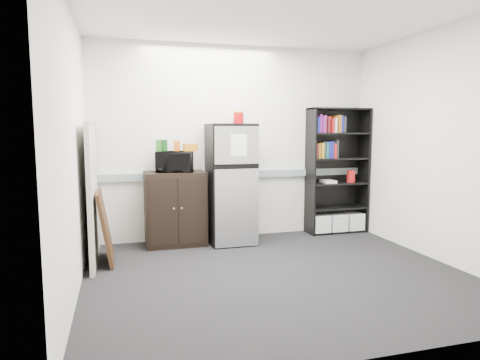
% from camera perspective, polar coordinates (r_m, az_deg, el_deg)
% --- Properties ---
extents(floor, '(4.00, 4.00, 0.00)m').
position_cam_1_polar(floor, '(4.69, 5.05, -12.45)').
color(floor, black).
rests_on(floor, ground).
extents(wall_back, '(4.00, 0.02, 2.70)m').
position_cam_1_polar(wall_back, '(6.10, -0.70, 4.98)').
color(wall_back, silver).
rests_on(wall_back, floor).
extents(wall_right, '(0.02, 3.50, 2.70)m').
position_cam_1_polar(wall_right, '(5.48, 25.21, 4.12)').
color(wall_right, silver).
rests_on(wall_right, floor).
extents(wall_left, '(0.02, 3.50, 2.70)m').
position_cam_1_polar(wall_left, '(4.16, -21.51, 3.65)').
color(wall_left, silver).
rests_on(wall_left, floor).
extents(ceiling, '(4.00, 3.50, 0.02)m').
position_cam_1_polar(ceiling, '(4.58, 5.43, 21.40)').
color(ceiling, white).
rests_on(ceiling, wall_back).
extents(electrical_raceway, '(3.92, 0.05, 0.10)m').
position_cam_1_polar(electrical_raceway, '(6.10, -0.62, 0.74)').
color(electrical_raceway, gray).
rests_on(electrical_raceway, wall_back).
extents(wall_note, '(0.14, 0.00, 0.10)m').
position_cam_1_polar(wall_note, '(6.01, -3.94, 6.85)').
color(wall_note, white).
rests_on(wall_note, wall_back).
extents(bookshelf, '(0.90, 0.34, 1.85)m').
position_cam_1_polar(bookshelf, '(6.53, 12.81, 1.09)').
color(bookshelf, black).
rests_on(bookshelf, floor).
extents(cubicle_partition, '(0.06, 1.30, 1.62)m').
position_cam_1_polar(cubicle_partition, '(5.27, -19.04, -1.56)').
color(cubicle_partition, '#A59F92').
rests_on(cubicle_partition, floor).
extents(cabinet, '(0.79, 0.52, 0.99)m').
position_cam_1_polar(cabinet, '(5.77, -8.62, -3.77)').
color(cabinet, black).
rests_on(cabinet, floor).
extents(microwave, '(0.53, 0.40, 0.27)m').
position_cam_1_polar(microwave, '(5.68, -8.72, 2.44)').
color(microwave, black).
rests_on(microwave, cabinet).
extents(snack_box_a, '(0.07, 0.05, 0.15)m').
position_cam_1_polar(snack_box_a, '(5.68, -10.79, 4.52)').
color(snack_box_a, '#275A19').
rests_on(snack_box_a, microwave).
extents(snack_box_b, '(0.08, 0.07, 0.15)m').
position_cam_1_polar(snack_box_b, '(5.69, -10.08, 4.54)').
color(snack_box_b, '#0C360E').
rests_on(snack_box_b, microwave).
extents(snack_box_c, '(0.08, 0.07, 0.14)m').
position_cam_1_polar(snack_box_c, '(5.70, -8.40, 4.53)').
color(snack_box_c, '#D35E13').
rests_on(snack_box_c, microwave).
extents(snack_bag, '(0.19, 0.11, 0.10)m').
position_cam_1_polar(snack_bag, '(5.68, -6.63, 4.34)').
color(snack_bag, '#C07913').
rests_on(snack_bag, microwave).
extents(refrigerator, '(0.61, 0.64, 1.62)m').
position_cam_1_polar(refrigerator, '(5.79, -1.21, -0.51)').
color(refrigerator, black).
rests_on(refrigerator, floor).
extents(coffee_can, '(0.14, 0.14, 0.19)m').
position_cam_1_polar(coffee_can, '(5.90, -0.20, 8.43)').
color(coffee_can, '#A7070C').
rests_on(coffee_can, refrigerator).
extents(framed_poster, '(0.17, 0.66, 0.84)m').
position_cam_1_polar(framed_poster, '(5.21, -17.49, -5.95)').
color(framed_poster, black).
rests_on(framed_poster, floor).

